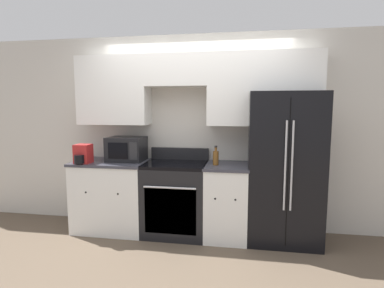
% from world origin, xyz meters
% --- Properties ---
extents(ground_plane, '(12.00, 12.00, 0.00)m').
position_xyz_m(ground_plane, '(0.00, 0.00, 0.00)').
color(ground_plane, brown).
extents(wall_back, '(8.00, 0.39, 2.60)m').
position_xyz_m(wall_back, '(0.01, 0.58, 1.53)').
color(wall_back, beige).
rests_on(wall_back, ground_plane).
extents(lower_cabinets_left, '(0.97, 0.64, 0.93)m').
position_xyz_m(lower_cabinets_left, '(-1.09, 0.31, 0.47)').
color(lower_cabinets_left, white).
rests_on(lower_cabinets_left, ground_plane).
extents(lower_cabinets_right, '(0.54, 0.64, 0.93)m').
position_xyz_m(lower_cabinets_right, '(0.44, 0.31, 0.47)').
color(lower_cabinets_right, white).
rests_on(lower_cabinets_right, ground_plane).
extents(oven_range, '(0.80, 0.65, 1.09)m').
position_xyz_m(oven_range, '(-0.22, 0.31, 0.47)').
color(oven_range, black).
rests_on(oven_range, ground_plane).
extents(refrigerator, '(0.86, 0.78, 1.82)m').
position_xyz_m(refrigerator, '(1.13, 0.37, 0.91)').
color(refrigerator, black).
rests_on(refrigerator, ground_plane).
extents(microwave, '(0.47, 0.38, 0.32)m').
position_xyz_m(microwave, '(-0.90, 0.37, 1.09)').
color(microwave, black).
rests_on(microwave, lower_cabinets_left).
extents(bottle, '(0.07, 0.07, 0.24)m').
position_xyz_m(bottle, '(0.30, 0.27, 1.03)').
color(bottle, brown).
rests_on(bottle, lower_cabinets_right).
extents(coffee_maker, '(0.19, 0.25, 0.24)m').
position_xyz_m(coffee_maker, '(-1.37, 0.10, 1.04)').
color(coffee_maker, '#B22323').
rests_on(coffee_maker, lower_cabinets_left).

